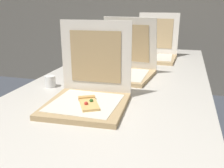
% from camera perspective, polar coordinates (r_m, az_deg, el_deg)
% --- Properties ---
extents(table, '(0.97, 2.49, 0.75)m').
position_cam_1_polar(table, '(1.42, 1.32, -1.67)').
color(table, beige).
rests_on(table, ground).
extents(pizza_box_front, '(0.35, 0.36, 0.35)m').
position_cam_1_polar(pizza_box_front, '(1.11, -5.32, -2.17)').
color(pizza_box_front, tan).
rests_on(pizza_box_front, table).
extents(pizza_box_middle, '(0.37, 0.37, 0.35)m').
position_cam_1_polar(pizza_box_middle, '(1.55, 2.79, 3.61)').
color(pizza_box_middle, tan).
rests_on(pizza_box_middle, table).
extents(pizza_box_back, '(0.35, 0.38, 0.35)m').
position_cam_1_polar(pizza_box_back, '(2.08, 9.47, 6.99)').
color(pizza_box_back, tan).
rests_on(pizza_box_back, table).
extents(cup_white_near_center, '(0.06, 0.06, 0.06)m').
position_cam_1_polar(cup_white_near_center, '(1.39, -13.62, 0.56)').
color(cup_white_near_center, white).
rests_on(cup_white_near_center, table).
extents(cup_white_far, '(0.06, 0.06, 0.06)m').
position_cam_1_polar(cup_white_far, '(1.79, -2.21, 4.84)').
color(cup_white_far, white).
rests_on(cup_white_far, table).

